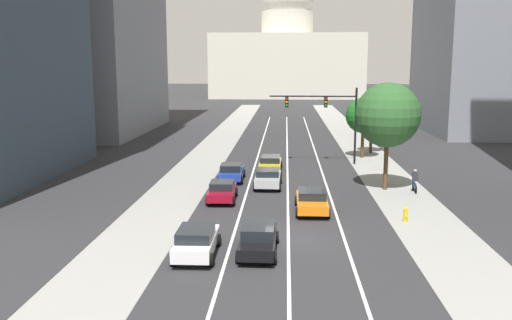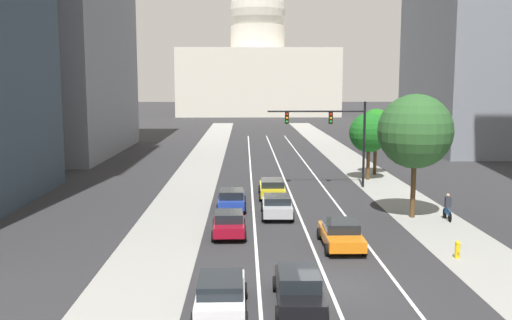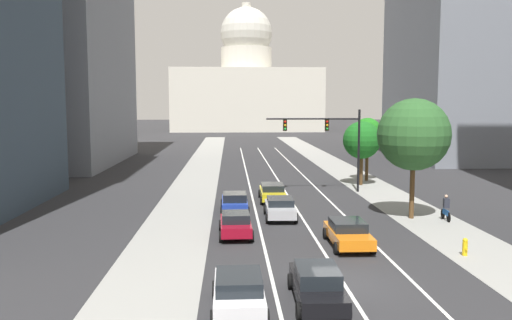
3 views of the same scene
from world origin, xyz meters
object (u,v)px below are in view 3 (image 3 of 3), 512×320
street_tree_near_right (362,140)px  fire_hydrant (465,247)px  car_silver (280,208)px  traffic_signal_mast (331,135)px  car_crimson (236,224)px  cyclist (446,208)px  street_tree_mid_right (367,133)px  car_white (239,291)px  car_orange (348,233)px  car_blue (235,202)px  street_tree_far_right (414,135)px  car_black (317,284)px  capitol_building (246,88)px  car_yellow (272,192)px

street_tree_near_right → fire_hydrant: bearing=-91.3°
fire_hydrant → street_tree_near_right: street_tree_near_right is taller
car_silver → traffic_signal_mast: 12.49m
car_crimson → cyclist: bearing=-77.8°
cyclist → street_tree_near_right: 15.81m
street_tree_mid_right → car_white: bearing=-112.2°
car_orange → cyclist: bearing=-53.4°
car_blue → fire_hydrant: size_ratio=4.70×
car_white → car_orange: bearing=-35.2°
car_blue → car_orange: car_blue is taller
car_crimson → street_tree_far_right: (11.82, 4.16, 4.88)m
car_black → car_crimson: car_black is taller
car_blue → car_orange: 10.97m
capitol_building → car_blue: capitol_building is taller
fire_hydrant → traffic_signal_mast: bearing=99.2°
car_yellow → fire_hydrant: bearing=-150.6°
car_white → traffic_signal_mast: (8.36, 26.06, 4.20)m
traffic_signal_mast → street_tree_far_right: 11.32m
car_crimson → car_yellow: size_ratio=0.89×
car_silver → street_tree_near_right: 17.22m
car_blue → street_tree_mid_right: street_tree_mid_right is taller
capitol_building → traffic_signal_mast: capitol_building is taller
street_tree_far_right → car_orange: bearing=-131.2°
street_tree_far_right → street_tree_near_right: bearing=89.1°
street_tree_mid_right → car_black: bearing=-107.9°
capitol_building → car_white: bearing=-91.9°
car_black → street_tree_far_right: street_tree_far_right is taller
cyclist → car_white: bearing=138.9°
traffic_signal_mast → street_tree_mid_right: bearing=52.9°
car_black → cyclist: size_ratio=2.74×
cyclist → car_orange: bearing=129.2°
car_crimson → street_tree_mid_right: bearing=-33.2°
car_orange → street_tree_near_right: size_ratio=0.75×
capitol_building → street_tree_near_right: size_ratio=7.00×
capitol_building → car_yellow: capitol_building is taller
car_black → street_tree_mid_right: bearing=-16.8°
traffic_signal_mast → car_blue: bearing=-135.5°
street_tree_near_right → car_silver: bearing=-122.4°
car_blue → cyclist: size_ratio=2.49×
car_white → street_tree_mid_right: (13.32, 32.61, 4.04)m
traffic_signal_mast → car_silver: bearing=-117.1°
capitol_building → car_yellow: (-1.51, -113.33, -11.53)m
car_blue → cyclist: cyclist is taller
car_silver → cyclist: size_ratio=2.41×
car_orange → car_silver: bearing=23.6°
car_orange → cyclist: 9.72m
car_yellow → fire_hydrant: (8.50, -15.42, -0.28)m
car_silver → car_yellow: (0.00, 6.42, -0.02)m
car_orange → traffic_signal_mast: traffic_signal_mast is taller
car_black → car_white: size_ratio=1.08×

